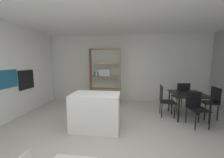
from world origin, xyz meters
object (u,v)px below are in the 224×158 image
Objects in this scene: kitchen_island at (96,111)px; dining_chair_island_side at (164,98)px; dining_table at (188,96)px; dining_chair_near at (196,106)px; dining_chair_far at (181,94)px; open_bookshelf at (104,76)px; dining_chair_window_side at (212,100)px; built_in_oven at (26,80)px.

dining_chair_island_side is at bearing 28.40° from kitchen_island.
dining_table is 0.53m from dining_chair_near.
dining_chair_far reaches higher than dining_chair_island_side.
kitchen_island is 2.16m from dining_chair_island_side.
dining_chair_far is at bearing 30.55° from kitchen_island.
open_bookshelf is 3.65m from dining_chair_window_side.
dining_chair_far is at bearing -13.79° from open_bookshelf.
dining_table is 1.13× the size of dining_chair_near.
open_bookshelf is 2.30× the size of dining_chair_island_side.
dining_chair_near is (5.02, -0.30, -0.57)m from built_in_oven.
dining_chair_near is (0.66, -0.53, -0.03)m from dining_chair_island_side.
dining_chair_island_side reaches higher than dining_table.
built_in_oven is 5.74m from dining_chair_window_side.
built_in_oven is 2.69m from open_bookshelf.
dining_chair_window_side is 0.83m from dining_chair_far.
dining_table is at bearing 21.56° from kitchen_island.
open_bookshelf reaches higher than dining_chair_near.
dining_chair_island_side is 0.98× the size of dining_chair_far.
dining_chair_near is (-0.01, -0.52, -0.13)m from dining_table.
dining_chair_window_side is at bearing 28.64° from dining_chair_near.
dining_table is at bearing -85.73° from dining_chair_island_side.
dining_chair_window_side reaches higher than dining_table.
kitchen_island reaches higher than dining_chair_near.
built_in_oven is 0.28× the size of open_bookshelf.
dining_table is at bearing 79.98° from dining_chair_near.
kitchen_island is 0.54× the size of open_bookshelf.
built_in_oven is at bearing -88.84° from dining_chair_window_side.
dining_chair_far reaches higher than dining_chair_window_side.
dining_chair_window_side is 1.07× the size of dining_chair_near.
dining_chair_island_side is at bearing 2.96° from built_in_oven.
built_in_oven is at bearing 97.96° from dining_chair_island_side.
dining_chair_island_side is (-0.68, 0.01, -0.10)m from dining_table.
built_in_oven reaches higher than dining_chair_near.
built_in_oven reaches higher than dining_table.
dining_chair_window_side is at bearing 17.42° from kitchen_island.
dining_chair_island_side is 0.85m from dining_chair_near.
open_bookshelf reaches higher than kitchen_island.
dining_chair_island_side is 0.85m from dining_chair_far.
open_bookshelf is at bearing 156.60° from dining_table.
dining_chair_island_side reaches higher than dining_chair_near.
dining_chair_far is (5.05, 0.73, -0.52)m from built_in_oven.
dining_chair_island_side reaches higher than kitchen_island.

